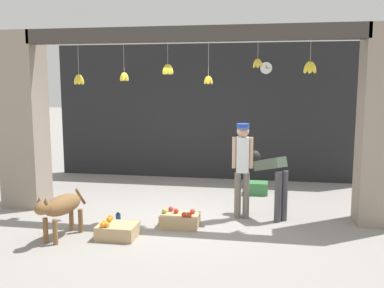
{
  "coord_description": "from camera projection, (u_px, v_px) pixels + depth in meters",
  "views": [
    {
      "loc": [
        1.25,
        -6.8,
        2.26
      ],
      "look_at": [
        0.0,
        0.46,
        1.2
      ],
      "focal_mm": 40.0,
      "sensor_mm": 36.0,
      "label": 1
    }
  ],
  "objects": [
    {
      "name": "wall_clock",
      "position": [
        266.0,
        68.0,
        9.58
      ],
      "size": [
        0.28,
        0.03,
        0.28
      ],
      "color": "black"
    },
    {
      "name": "water_bottle",
      "position": [
        118.0,
        220.0,
        6.72
      ],
      "size": [
        0.08,
        0.08,
        0.24
      ],
      "color": "#2D60AD",
      "rests_on": "ground_plane"
    },
    {
      "name": "fruit_crate_apples",
      "position": [
        180.0,
        220.0,
        6.73
      ],
      "size": [
        0.59,
        0.39,
        0.28
      ],
      "color": "tan",
      "rests_on": "ground_plane"
    },
    {
      "name": "storefront_awning",
      "position": [
        188.0,
        36.0,
        6.86
      ],
      "size": [
        5.55,
        0.27,
        0.94
      ],
      "color": "#3D3833"
    },
    {
      "name": "ground_plane",
      "position": [
        187.0,
        218.0,
        7.17
      ],
      "size": [
        60.0,
        60.0,
        0.0
      ],
      "primitive_type": "plane",
      "color": "gray"
    },
    {
      "name": "shop_pillar_left",
      "position": [
        24.0,
        121.0,
        7.75
      ],
      "size": [
        0.7,
        0.6,
        3.15
      ],
      "primitive_type": "cube",
      "color": "gray",
      "rests_on": "ground_plane"
    },
    {
      "name": "shopkeeper",
      "position": [
        242.0,
        164.0,
        7.06
      ],
      "size": [
        0.34,
        0.27,
        1.59
      ],
      "rotation": [
        0.0,
        0.0,
        3.24
      ],
      "color": "#6B665B",
      "rests_on": "ground_plane"
    },
    {
      "name": "shop_back_wall",
      "position": [
        211.0,
        112.0,
        10.0
      ],
      "size": [
        7.45,
        0.12,
        3.15
      ],
      "primitive_type": "cube",
      "color": "#232326",
      "rests_on": "ground_plane"
    },
    {
      "name": "shop_pillar_right",
      "position": [
        383.0,
        126.0,
        6.72
      ],
      "size": [
        0.7,
        0.6,
        3.15
      ],
      "primitive_type": "cube",
      "color": "gray",
      "rests_on": "ground_plane"
    },
    {
      "name": "fruit_crate_oranges",
      "position": [
        117.0,
        230.0,
        6.27
      ],
      "size": [
        0.56,
        0.44,
        0.28
      ],
      "color": "tan",
      "rests_on": "ground_plane"
    },
    {
      "name": "dog",
      "position": [
        60.0,
        207.0,
        6.18
      ],
      "size": [
        0.46,
        1.04,
        0.7
      ],
      "rotation": [
        0.0,
        0.0,
        -1.82
      ],
      "color": "brown",
      "rests_on": "ground_plane"
    },
    {
      "name": "worker_stooping",
      "position": [
        272.0,
        175.0,
        7.13
      ],
      "size": [
        0.66,
        0.7,
        1.09
      ],
      "rotation": [
        0.0,
        0.0,
        0.74
      ],
      "color": "#424247",
      "rests_on": "ground_plane"
    },
    {
      "name": "produce_box_green",
      "position": [
        257.0,
        188.0,
        8.73
      ],
      "size": [
        0.42,
        0.35,
        0.25
      ],
      "primitive_type": "cube",
      "color": "#387A42",
      "rests_on": "ground_plane"
    }
  ]
}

